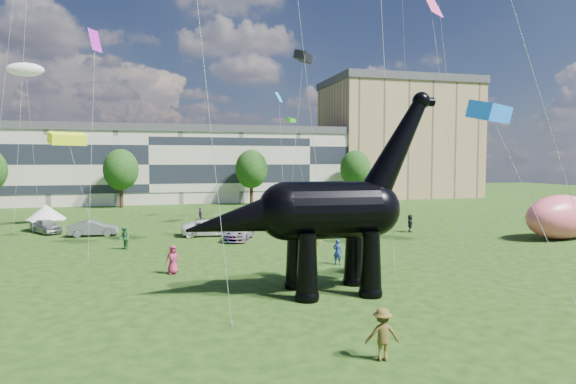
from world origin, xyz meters
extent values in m
plane|color=#16330C|center=(0.00, 0.00, 0.00)|extent=(220.00, 220.00, 0.00)
cube|color=beige|center=(-8.00, 62.00, 6.00)|extent=(78.00, 11.00, 12.00)
cube|color=tan|center=(40.00, 65.00, 11.00)|extent=(28.00, 18.00, 22.00)
cylinder|color=#382314|center=(-12.00, 53.00, 1.60)|extent=(0.56, 0.56, 3.20)
ellipsoid|color=#14380F|center=(-12.00, 53.00, 6.32)|extent=(5.20, 5.20, 6.24)
cylinder|color=#382314|center=(8.00, 53.00, 1.60)|extent=(0.56, 0.56, 3.20)
ellipsoid|color=#14380F|center=(8.00, 53.00, 6.32)|extent=(5.20, 5.20, 6.24)
cylinder|color=#382314|center=(26.00, 53.00, 1.60)|extent=(0.56, 0.56, 3.20)
ellipsoid|color=#14380F|center=(26.00, 53.00, 6.32)|extent=(5.20, 5.20, 6.24)
cone|color=black|center=(1.36, -0.56, 1.72)|extent=(1.23, 1.23, 3.45)
sphere|color=black|center=(1.36, -0.56, 0.21)|extent=(1.26, 1.26, 1.26)
cone|color=black|center=(1.44, 1.97, 1.72)|extent=(1.23, 1.23, 3.45)
sphere|color=black|center=(1.44, 1.97, 0.21)|extent=(1.26, 1.26, 1.26)
cone|color=black|center=(4.81, -0.67, 1.72)|extent=(1.23, 1.23, 3.45)
sphere|color=black|center=(4.81, -0.67, 0.21)|extent=(1.26, 1.26, 1.26)
cone|color=black|center=(4.89, 1.86, 1.72)|extent=(1.23, 1.23, 3.45)
sphere|color=black|center=(4.89, 1.86, 0.21)|extent=(1.26, 1.26, 1.26)
cylinder|color=black|center=(3.01, 0.65, 4.48)|extent=(4.92, 3.25, 3.10)
sphere|color=black|center=(0.60, 0.73, 4.48)|extent=(3.10, 3.10, 3.10)
sphere|color=black|center=(5.43, 0.58, 4.48)|extent=(2.99, 2.99, 2.99)
cone|color=black|center=(6.83, 0.53, 7.81)|extent=(4.38, 1.86, 6.09)
sphere|color=black|center=(8.23, 0.49, 10.45)|extent=(0.97, 0.97, 0.97)
cylinder|color=black|center=(8.58, 0.48, 10.39)|extent=(0.82, 0.53, 0.51)
cone|color=black|center=(-1.77, 0.80, 4.10)|extent=(6.15, 2.60, 3.38)
imported|color=#ACADB0|center=(-16.96, 27.66, 0.72)|extent=(3.79, 4.42, 1.43)
imported|color=gray|center=(-12.21, 24.67, 0.73)|extent=(4.48, 1.65, 1.46)
imported|color=white|center=(-1.45, 22.16, 0.76)|extent=(5.59, 2.77, 1.52)
imported|color=#595960|center=(0.83, 19.10, 0.73)|extent=(3.77, 5.43, 1.46)
cube|color=silver|center=(13.80, 27.70, 1.19)|extent=(4.19, 4.19, 0.13)
cone|color=silver|center=(13.80, 27.70, 2.06)|extent=(5.31, 5.31, 1.63)
cylinder|color=#999999|center=(12.91, 25.75, 0.60)|extent=(0.07, 0.07, 1.19)
cylinder|color=#999999|center=(15.76, 26.81, 0.60)|extent=(0.07, 0.07, 1.19)
cylinder|color=#999999|center=(11.85, 28.59, 0.60)|extent=(0.07, 0.07, 1.19)
cylinder|color=#999999|center=(14.69, 29.66, 0.60)|extent=(0.07, 0.07, 1.19)
cube|color=silver|center=(13.53, 28.84, 1.12)|extent=(3.85, 3.85, 0.12)
cone|color=silver|center=(13.53, 28.84, 1.94)|extent=(4.87, 4.87, 1.53)
cylinder|color=#999999|center=(11.74, 27.92, 0.56)|extent=(0.06, 0.06, 1.12)
cylinder|color=#999999|center=(14.46, 27.05, 0.56)|extent=(0.06, 0.06, 1.12)
cylinder|color=#999999|center=(12.61, 30.64, 0.56)|extent=(0.06, 0.06, 1.12)
cylinder|color=#999999|center=(15.33, 29.77, 0.56)|extent=(0.06, 0.06, 1.12)
cube|color=silver|center=(-17.40, 29.90, 1.10)|extent=(3.79, 3.79, 0.12)
cone|color=silver|center=(-17.40, 29.90, 1.89)|extent=(4.81, 4.81, 1.49)
cylinder|color=#999999|center=(-18.27, 28.13, 0.55)|extent=(0.06, 0.06, 1.10)
cylinder|color=#999999|center=(-15.63, 29.04, 0.55)|extent=(0.06, 0.06, 1.10)
cylinder|color=#999999|center=(-19.17, 30.77, 0.55)|extent=(0.06, 0.06, 1.10)
cylinder|color=#999999|center=(-16.53, 31.67, 0.55)|extent=(0.06, 0.06, 1.10)
ellipsoid|color=#FC6277|center=(29.33, 12.26, 2.03)|extent=(8.79, 5.68, 4.06)
imported|color=#2C6E3B|center=(-8.79, 16.54, 0.93)|extent=(1.07, 1.14, 1.86)
imported|color=#AE2B55|center=(-5.18, 7.07, 0.91)|extent=(0.91, 0.62, 1.82)
imported|color=#2B46A1|center=(5.86, 7.15, 0.88)|extent=(0.76, 0.72, 1.75)
imported|color=black|center=(18.14, 19.54, 0.88)|extent=(1.26, 1.67, 1.76)
imported|color=#56316F|center=(-1.69, 32.06, 0.88)|extent=(0.56, 1.08, 1.76)
imported|color=olive|center=(5.97, 12.29, 0.83)|extent=(1.22, 1.15, 1.66)
imported|color=brown|center=(1.85, -8.27, 0.95)|extent=(1.32, 0.89, 1.89)
imported|color=teal|center=(18.46, 35.85, 0.86)|extent=(0.43, 0.64, 1.71)
cube|color=#E0FF15|center=(-15.61, 32.29, 9.49)|extent=(4.05, 3.35, 1.50)
plane|color=#1586E7|center=(7.72, 32.45, 14.68)|extent=(1.31, 1.44, 1.17)
cube|color=green|center=(11.68, 41.80, 12.81)|extent=(1.71, 1.71, 0.67)
ellipsoid|color=silver|center=(-21.90, 42.11, 18.28)|extent=(4.63, 4.06, 1.68)
cube|color=blue|center=(12.03, -0.33, 9.84)|extent=(3.37, 2.88, 1.22)
cube|color=black|center=(8.71, 25.56, 18.03)|extent=(2.62, 2.99, 1.08)
plane|color=#AA19B1|center=(-10.81, 18.12, 16.75)|extent=(1.20, 1.75, 1.74)
camera|label=1|loc=(-5.59, -23.68, 7.13)|focal=30.00mm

